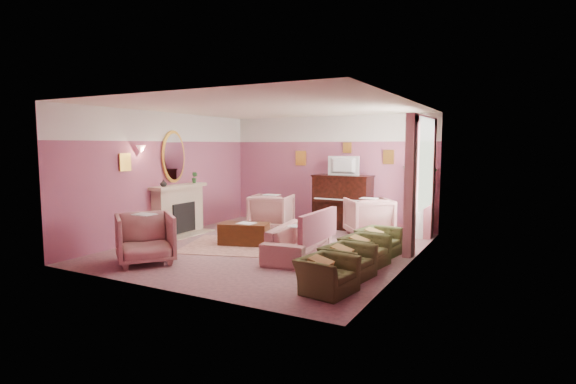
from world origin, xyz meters
The scene contains 48 objects.
floor centered at (0.00, 0.00, 0.00)m, with size 5.50×6.00×0.01m, color #8F656B.
ceiling centered at (0.00, 0.00, 2.80)m, with size 5.50×6.00×0.01m, color white.
wall_back centered at (0.00, 3.00, 1.40)m, with size 5.50×0.02×2.80m, color #804671.
wall_front centered at (0.00, -3.00, 1.40)m, with size 5.50×0.02×2.80m, color #804671.
wall_left centered at (-2.75, 0.00, 1.40)m, with size 0.02×6.00×2.80m, color #804671.
wall_right centered at (2.75, 0.00, 1.40)m, with size 0.02×6.00×2.80m, color #804671.
picture_rail_band centered at (0.00, 2.99, 2.47)m, with size 5.50×0.01×0.65m, color white.
stripe_panel centered at (2.73, 1.30, 1.07)m, with size 0.01×3.00×2.15m, color #AAB992.
fireplace_surround centered at (-2.59, 0.20, 0.55)m, with size 0.30×1.40×1.10m, color #C7B192.
fireplace_inset centered at (-2.49, 0.20, 0.40)m, with size 0.18×0.72×0.68m, color black.
fire_ember centered at (-2.45, 0.20, 0.22)m, with size 0.06×0.54×0.10m, color orange.
mantel_shelf centered at (-2.56, 0.20, 1.12)m, with size 0.40×1.55×0.07m, color #C7B192.
hearth centered at (-2.39, 0.20, 0.01)m, with size 0.55×1.50×0.02m, color #C7B192.
mirror_frame centered at (-2.70, 0.20, 1.80)m, with size 0.04×0.72×1.20m, color gold.
mirror_glass centered at (-2.67, 0.20, 1.80)m, with size 0.01×0.60×1.06m, color silver.
sconce_shade centered at (-2.62, -0.85, 1.98)m, with size 0.20×0.20×0.16m, color #FFA595.
piano centered at (0.50, 2.68, 0.65)m, with size 1.40×0.60×1.30m, color black.
piano_keyshelf centered at (0.50, 2.33, 0.72)m, with size 1.30×0.12×0.06m, color black.
piano_keys centered at (0.50, 2.33, 0.76)m, with size 1.20×0.08×0.02m, color white.
piano_top centered at (0.50, 2.68, 1.31)m, with size 1.45×0.65×0.04m, color black.
television centered at (0.50, 2.63, 1.60)m, with size 0.80×0.12×0.48m, color black.
print_back_left centered at (-0.80, 2.96, 1.72)m, with size 0.30×0.03×0.38m, color gold.
print_back_right centered at (1.55, 2.96, 1.78)m, with size 0.26×0.03×0.34m, color gold.
print_back_mid centered at (0.50, 2.96, 2.00)m, with size 0.22×0.03×0.26m, color gold.
print_left_wall centered at (-2.71, -1.20, 1.72)m, with size 0.03×0.28×0.36m, color gold.
window_blind centered at (2.70, 1.55, 1.70)m, with size 0.03×1.40×1.80m, color silver.
curtain_left centered at (2.62, 0.63, 1.30)m, with size 0.16×0.34×2.60m, color #B35C6E.
curtain_right centered at (2.62, 2.47, 1.30)m, with size 0.16×0.34×2.60m, color #B35C6E.
pelmet centered at (2.62, 1.55, 2.56)m, with size 0.16×2.20×0.16m, color #B35C6E.
mantel_plant centered at (-2.55, 0.75, 1.29)m, with size 0.16×0.16×0.28m, color #2B662C.
mantel_vase centered at (-2.55, -0.30, 1.23)m, with size 0.16×0.16×0.16m, color white.
area_rug centered at (-0.51, -0.10, 0.01)m, with size 2.50×1.80×0.01m, color tan.
coffee_table centered at (-0.63, 0.00, 0.23)m, with size 1.00×0.50×0.45m, color #45240E.
table_paper centered at (-0.58, 0.00, 0.46)m, with size 0.35×0.28×0.01m, color white.
sofa centered at (0.80, -0.33, 0.40)m, with size 0.65×1.96×0.79m, color tan.
sofa_throw centered at (1.20, -0.33, 0.60)m, with size 0.10×1.49×0.55m, color #B35C6E.
floral_armchair_left centered at (-0.94, 1.66, 0.49)m, with size 0.93×0.93×0.97m, color tan.
floral_armchair_right centered at (1.37, 2.08, 0.49)m, with size 0.93×0.93×0.97m, color tan.
floral_armchair_front centered at (-1.35, -2.04, 0.49)m, with size 0.93×0.93×0.97m, color tan.
olive_chair_a centered at (2.09, -2.00, 0.34)m, with size 0.55×0.78×0.68m, color #444C26.
olive_chair_b centered at (2.09, -1.18, 0.34)m, with size 0.55×0.78×0.68m, color #444C26.
olive_chair_c centered at (2.09, -0.36, 0.34)m, with size 0.55×0.78×0.68m, color #444C26.
olive_chair_d centered at (2.09, 0.46, 0.34)m, with size 0.55×0.78×0.68m, color #444C26.
side_table centered at (2.39, 2.56, 0.35)m, with size 0.52×0.52×0.70m, color white.
side_plant_big centered at (2.39, 2.56, 0.87)m, with size 0.30×0.30×0.34m, color #2B662C.
side_plant_small centered at (2.51, 2.46, 0.84)m, with size 0.16×0.16×0.28m, color #2B662C.
palm_pot centered at (2.37, 2.56, 0.17)m, with size 0.34×0.34×0.34m, color brown.
palm_plant centered at (2.37, 2.56, 1.06)m, with size 0.76×0.76×1.44m, color #2B662C.
Camera 1 is at (4.51, -7.67, 2.07)m, focal length 28.00 mm.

